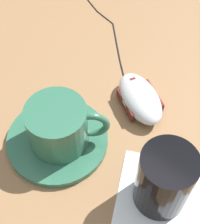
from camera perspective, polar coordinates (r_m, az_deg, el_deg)
ground_plane at (r=0.53m, az=5.12°, el=-8.55°), size 3.00×3.00×0.00m
saucer at (r=0.54m, az=-7.06°, el=-4.59°), size 0.16×0.16×0.01m
coffee_cup at (r=0.50m, az=-6.83°, el=-2.33°), size 0.11×0.10×0.07m
computer_mouse at (r=0.57m, az=6.66°, el=2.29°), size 0.13×0.11×0.04m
mouse_cable at (r=0.76m, az=-0.80°, el=16.44°), size 0.35×0.22×0.00m
napkin_under_glass at (r=0.51m, az=10.01°, el=-13.38°), size 0.16×0.16×0.00m
drinking_glass at (r=0.46m, az=10.62°, el=-11.02°), size 0.07×0.07×0.10m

